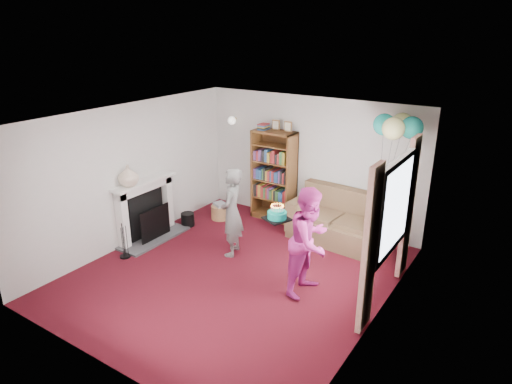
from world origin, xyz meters
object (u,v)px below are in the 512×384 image
Objects in this scene: person_magenta at (310,241)px; birthday_cake at (277,215)px; sofa at (341,222)px; person_striped at (232,212)px; bookcase at (275,176)px.

person_magenta is 0.60m from birthday_cake.
person_magenta is at bearing -76.38° from sofa.
person_striped is (-1.34, -1.52, 0.42)m from sofa.
bookcase reaches higher than person_magenta.
person_striped is 4.55× the size of birthday_cake.
person_magenta is at bearing 9.60° from birthday_cake.
birthday_cake reaches higher than sofa.
bookcase is 1.16× the size of sofa.
bookcase is at bearing 121.86° from birthday_cake.
sofa is at bearing -8.35° from bookcase.
person_striped reaches higher than sofa.
sofa is 2.07m from person_striped.
bookcase is 1.31× the size of person_striped.
sofa is 5.14× the size of birthday_cake.
bookcase is 1.67m from sofa.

